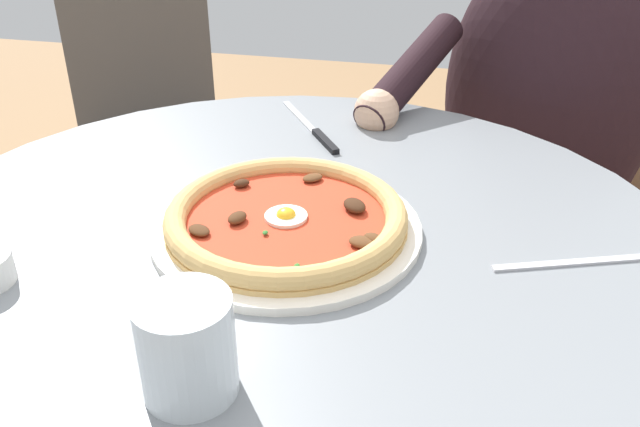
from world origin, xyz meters
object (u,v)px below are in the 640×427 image
object	(u,v)px
dining_table	(286,367)
water_glass	(187,353)
fork_utensil	(574,263)
diner_person	(524,205)
cafe_chair_spare_far	(154,121)
steak_knife	(317,133)
cafe_chair_diner	(562,167)
pizza_on_plate	(290,221)

from	to	relation	value
dining_table	water_glass	bearing A→B (deg)	-3.26
fork_utensil	diner_person	size ratio (longest dim) A/B	0.15
cafe_chair_spare_far	fork_utensil	bearing A→B (deg)	47.68
fork_utensil	water_glass	bearing A→B (deg)	-51.51
steak_knife	cafe_chair_diner	world-z (taller)	cafe_chair_diner
water_glass	dining_table	bearing A→B (deg)	176.74
cafe_chair_diner	cafe_chair_spare_far	size ratio (longest dim) A/B	1.04
cafe_chair_diner	cafe_chair_spare_far	bearing A→B (deg)	-97.00
pizza_on_plate	fork_utensil	xyz separation A→B (m)	(-0.00, 0.31, -0.02)
water_glass	steak_knife	world-z (taller)	water_glass
fork_utensil	cafe_chair_diner	bearing A→B (deg)	173.53
pizza_on_plate	dining_table	bearing A→B (deg)	-10.01
water_glass	fork_utensil	xyz separation A→B (m)	(-0.26, 0.33, -0.04)
dining_table	diner_person	xyz separation A→B (m)	(-0.57, 0.31, -0.04)
dining_table	pizza_on_plate	bearing A→B (deg)	169.99
cafe_chair_diner	pizza_on_plate	bearing A→B (deg)	-29.66
cafe_chair_diner	dining_table	bearing A→B (deg)	-29.15
cafe_chair_diner	cafe_chair_spare_far	distance (m)	0.95
water_glass	cafe_chair_spare_far	world-z (taller)	cafe_chair_spare_far
water_glass	cafe_chair_diner	xyz separation A→B (m)	(-0.93, 0.40, -0.24)
water_glass	cafe_chair_diner	distance (m)	1.04
fork_utensil	diner_person	bearing A→B (deg)	179.84
steak_knife	fork_utensil	world-z (taller)	steak_knife
diner_person	dining_table	bearing A→B (deg)	-29.00
water_glass	cafe_chair_diner	world-z (taller)	cafe_chair_diner
pizza_on_plate	diner_person	distance (m)	0.67
pizza_on_plate	cafe_chair_diner	distance (m)	0.81
steak_knife	diner_person	distance (m)	0.49
pizza_on_plate	cafe_chair_spare_far	size ratio (longest dim) A/B	0.35
cafe_chair_spare_far	water_glass	bearing A→B (deg)	27.23
dining_table	water_glass	distance (m)	0.32
fork_utensil	steak_knife	bearing A→B (deg)	-128.91
diner_person	cafe_chair_spare_far	bearing A→B (deg)	-105.85
cafe_chair_spare_far	diner_person	bearing A→B (deg)	74.15
steak_knife	fork_utensil	xyz separation A→B (m)	(0.28, 0.34, -0.00)
fork_utensil	cafe_chair_diner	world-z (taller)	cafe_chair_diner
pizza_on_plate	steak_knife	xyz separation A→B (m)	(-0.28, -0.03, -0.01)
water_glass	diner_person	xyz separation A→B (m)	(-0.80, 0.33, -0.26)
dining_table	steak_knife	size ratio (longest dim) A/B	4.98
water_glass	cafe_chair_diner	bearing A→B (deg)	156.63
diner_person	cafe_chair_diner	xyz separation A→B (m)	(-0.13, 0.07, 0.03)
fork_utensil	pizza_on_plate	bearing A→B (deg)	-89.12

